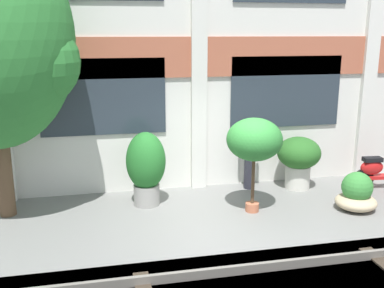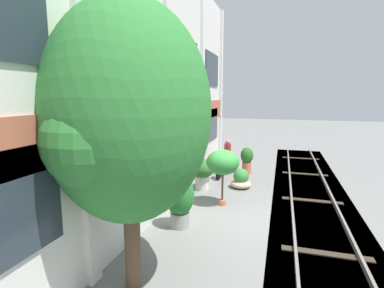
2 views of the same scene
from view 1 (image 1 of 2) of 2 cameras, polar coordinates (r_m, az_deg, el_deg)
The scene contains 8 objects.
ground_plane at distance 8.83m, azimuth 4.28°, elevation -10.41°, with size 80.00×80.00×0.00m, color slate.
apartment_facade at distance 10.61m, azimuth 0.54°, elevation 17.51°, with size 17.71×0.64×8.64m.
potted_plant_terracotta_small at distance 9.13m, azimuth 7.93°, elevation 0.45°, with size 1.14×1.14×1.98m.
potted_plant_wide_bowl at distance 10.10m, azimuth 20.16°, elevation -6.01°, with size 0.86×0.86×0.82m.
potted_plant_glazed_jar at distance 9.64m, azimuth -5.87°, elevation -2.74°, with size 0.85×0.85×1.61m.
potted_plant_fluted_column at distance 10.94m, azimuth 13.39°, elevation -1.68°, with size 1.03×1.03×1.25m.
scooter_near_curb at distance 11.63m, azimuth 22.70°, elevation -3.12°, with size 1.38×0.50×0.98m.
resident_by_doorway at distance 10.68m, azimuth 7.39°, elevation -1.10°, with size 0.51×0.34×1.64m.
Camera 1 is at (-2.31, -7.70, 3.65)m, focal length 42.00 mm.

